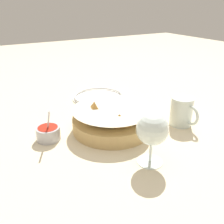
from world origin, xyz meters
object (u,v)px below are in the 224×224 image
(sauce_cup, at_px, (48,133))
(beer_mug, at_px, (182,113))
(food_basket, at_px, (112,120))
(wine_glass, at_px, (152,131))
(side_plate, at_px, (99,97))

(sauce_cup, distance_m, beer_mug, 0.45)
(food_basket, distance_m, sauce_cup, 0.21)
(wine_glass, bearing_deg, sauce_cup, -141.72)
(food_basket, height_order, beer_mug, same)
(beer_mug, height_order, side_plate, beer_mug)
(sauce_cup, height_order, beer_mug, sauce_cup)
(beer_mug, bearing_deg, sauce_cup, -106.99)
(side_plate, bearing_deg, wine_glass, -11.32)
(food_basket, xyz_separation_m, wine_glass, (0.21, -0.00, 0.06))
(wine_glass, xyz_separation_m, beer_mug, (-0.12, 0.23, -0.05))
(wine_glass, distance_m, side_plate, 0.51)
(sauce_cup, distance_m, wine_glass, 0.33)
(food_basket, relative_size, beer_mug, 2.30)
(side_plate, bearing_deg, sauce_cup, -51.32)
(beer_mug, bearing_deg, wine_glass, -61.93)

